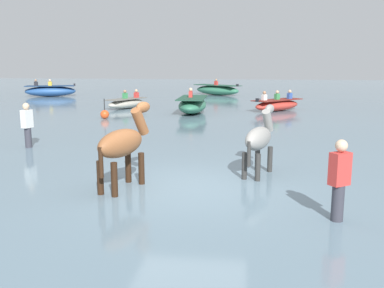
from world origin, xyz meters
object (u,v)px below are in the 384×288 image
horse_trailing_chestnut (123,145)px  person_onlooker_left (339,186)px  boat_far_offshore (192,105)px  person_onlooker_right (28,128)px  boat_mid_outer (217,90)px  channel_buoy (105,114)px  horse_lead_grey (259,140)px  boat_mid_channel (50,91)px  boat_near_port (126,103)px  boat_far_inshore (277,105)px

horse_trailing_chestnut → person_onlooker_left: (4.00, -1.36, -0.31)m
boat_far_offshore → person_onlooker_right: size_ratio=2.23×
boat_mid_outer → channel_buoy: boat_mid_outer is taller
boat_far_offshore → channel_buoy: bearing=-142.7°
horse_lead_grey → person_onlooker_right: horse_lead_grey is taller
boat_mid_channel → boat_near_port: bearing=-42.9°
boat_mid_channel → boat_far_inshore: bearing=-24.9°
channel_buoy → boat_far_offshore: bearing=37.3°
horse_lead_grey → person_onlooker_right: bearing=161.4°
channel_buoy → horse_trailing_chestnut: bearing=-69.2°
boat_near_port → channel_buoy: bearing=-86.7°
boat_mid_channel → boat_far_offshore: boat_mid_channel is taller
boat_near_port → boat_far_offshore: boat_far_offshore is taller
boat_mid_channel → boat_far_offshore: 15.02m
person_onlooker_right → boat_far_inshore: bearing=53.9°
boat_far_offshore → horse_lead_grey: bearing=-75.4°
channel_buoy → boat_mid_channel: bearing=124.7°
boat_near_port → channel_buoy: (0.26, -4.49, -0.08)m
horse_lead_grey → horse_trailing_chestnut: 3.14m
channel_buoy → person_onlooker_left: bearing=-56.1°
horse_lead_grey → boat_mid_outer: horse_lead_grey is taller
horse_lead_grey → person_onlooker_left: bearing=-66.5°
person_onlooker_right → channel_buoy: person_onlooker_right is taller
person_onlooker_left → boat_far_inshore: bearing=90.0°
horse_lead_grey → boat_near_port: (-7.04, 13.59, -0.53)m
boat_mid_outer → person_onlooker_left: person_onlooker_left is taller
boat_far_inshore → boat_far_offshore: (-4.33, -1.54, 0.08)m
horse_lead_grey → boat_mid_outer: (-2.73, 24.02, -0.43)m
boat_far_inshore → person_onlooker_left: (-0.01, -16.27, 0.28)m
horse_trailing_chestnut → boat_far_inshore: 15.45m
person_onlooker_left → channel_buoy: (-8.00, 11.92, -0.39)m
horse_trailing_chestnut → person_onlooker_left: horse_trailing_chestnut is taller
horse_trailing_chestnut → channel_buoy: bearing=110.8°
boat_mid_outer → horse_lead_grey: bearing=-83.5°
horse_trailing_chestnut → channel_buoy: (-4.00, 10.56, -0.71)m
boat_far_offshore → person_onlooker_right: 10.32m
boat_mid_outer → channel_buoy: 15.46m
horse_lead_grey → boat_near_port: horse_lead_grey is taller
channel_buoy → boat_near_port: bearing=93.3°
boat_far_offshore → person_onlooker_right: (-3.78, -9.59, 0.20)m
boat_far_offshore → person_onlooker_right: person_onlooker_right is taller
boat_far_inshore → person_onlooker_left: 16.27m
horse_trailing_chestnut → person_onlooker_left: size_ratio=1.22×
boat_near_port → horse_trailing_chestnut: bearing=-74.2°
boat_mid_channel → person_onlooker_left: 28.85m
horse_trailing_chestnut → boat_far_inshore: horse_trailing_chestnut is taller
boat_mid_outer → boat_far_inshore: size_ratio=1.37×
boat_far_offshore → person_onlooker_left: bearing=-73.6°
person_onlooker_right → boat_near_port: bearing=90.8°
boat_far_inshore → boat_far_offshore: bearing=-160.4°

